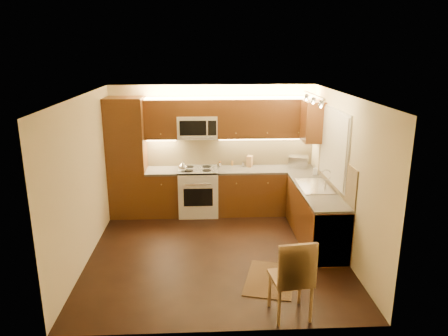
{
  "coord_description": "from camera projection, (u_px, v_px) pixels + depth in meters",
  "views": [
    {
      "loc": [
        -0.18,
        -6.18,
        3.17
      ],
      "look_at": [
        0.15,
        0.55,
        1.25
      ],
      "focal_mm": 33.78,
      "sensor_mm": 36.0,
      "label": 1
    }
  ],
  "objects": [
    {
      "name": "spice_jar_b",
      "position": [
        220.0,
        164.0,
        8.42
      ],
      "size": [
        0.05,
        0.05,
        0.09
      ],
      "primitive_type": "cylinder",
      "rotation": [
        0.0,
        0.0,
        -0.16
      ],
      "color": "brown",
      "rests_on": "counter_back_right"
    },
    {
      "name": "stove",
      "position": [
        198.0,
        191.0,
        8.28
      ],
      "size": [
        0.76,
        0.65,
        0.92
      ],
      "primitive_type": null,
      "color": "silver",
      "rests_on": "floor"
    },
    {
      "name": "wall_right",
      "position": [
        344.0,
        176.0,
        6.56
      ],
      "size": [
        0.01,
        4.0,
        2.5
      ],
      "primitive_type": "cube",
      "color": "beige",
      "rests_on": "ground"
    },
    {
      "name": "window_frame",
      "position": [
        334.0,
        146.0,
        7.0
      ],
      "size": [
        0.03,
        1.44,
        1.24
      ],
      "primitive_type": "cube",
      "color": "silver",
      "rests_on": "wall_right"
    },
    {
      "name": "dishwasher",
      "position": [
        327.0,
        233.0,
        6.49
      ],
      "size": [
        0.58,
        0.6,
        0.84
      ],
      "primitive_type": "cube",
      "color": "silver",
      "rests_on": "floor"
    },
    {
      "name": "spice_jar_a",
      "position": [
        220.0,
        165.0,
        8.33
      ],
      "size": [
        0.06,
        0.06,
        0.08
      ],
      "primitive_type": "cylinder",
      "rotation": [
        0.0,
        0.0,
        0.35
      ],
      "color": "silver",
      "rests_on": "counter_back_right"
    },
    {
      "name": "upper_cab_bridge",
      "position": [
        197.0,
        107.0,
        7.98
      ],
      "size": [
        0.76,
        0.35,
        0.31
      ],
      "primitive_type": "cube",
      "color": "#4C2810",
      "rests_on": "wall_back"
    },
    {
      "name": "microwave",
      "position": [
        197.0,
        127.0,
        8.07
      ],
      "size": [
        0.76,
        0.38,
        0.44
      ],
      "primitive_type": null,
      "color": "silver",
      "rests_on": "wall_back"
    },
    {
      "name": "base_cab_right",
      "position": [
        315.0,
        215.0,
        7.16
      ],
      "size": [
        0.6,
        2.0,
        0.86
      ],
      "primitive_type": "cube",
      "color": "#4C2810",
      "rests_on": "floor"
    },
    {
      "name": "track_light_bar",
      "position": [
        314.0,
        95.0,
        6.6
      ],
      "size": [
        0.04,
        1.2,
        0.03
      ],
      "primitive_type": "cube",
      "color": "silver",
      "rests_on": "ceiling"
    },
    {
      "name": "knife_block",
      "position": [
        250.0,
        161.0,
        8.36
      ],
      "size": [
        0.15,
        0.18,
        0.22
      ],
      "primitive_type": "cube",
      "rotation": [
        0.0,
        0.0,
        -0.34
      ],
      "color": "#9D7647",
      "rests_on": "counter_back_right"
    },
    {
      "name": "upper_cab_back_left",
      "position": [
        161.0,
        119.0,
        8.01
      ],
      "size": [
        0.62,
        0.35,
        0.75
      ],
      "primitive_type": "cube",
      "color": "#4C2810",
      "rests_on": "wall_back"
    },
    {
      "name": "soap_bottle",
      "position": [
        315.0,
        170.0,
        7.84
      ],
      "size": [
        0.1,
        0.1,
        0.17
      ],
      "primitive_type": "imported",
      "rotation": [
        0.0,
        0.0,
        -0.31
      ],
      "color": "white",
      "rests_on": "counter_right"
    },
    {
      "name": "upper_cab_back_right",
      "position": [
        267.0,
        118.0,
        8.1
      ],
      "size": [
        1.92,
        0.35,
        0.75
      ],
      "primitive_type": "cube",
      "color": "#4C2810",
      "rests_on": "wall_back"
    },
    {
      "name": "backsplash_right",
      "position": [
        335.0,
        172.0,
        6.96
      ],
      "size": [
        0.02,
        2.0,
        0.6
      ],
      "primitive_type": "cube",
      "color": "tan",
      "rests_on": "wall_right"
    },
    {
      "name": "pantry",
      "position": [
        127.0,
        158.0,
        8.05
      ],
      "size": [
        0.7,
        0.6,
        2.3
      ],
      "primitive_type": "cube",
      "color": "#4C2810",
      "rests_on": "floor"
    },
    {
      "name": "window_blinds",
      "position": [
        333.0,
        146.0,
        7.0
      ],
      "size": [
        0.02,
        1.36,
        1.16
      ],
      "primitive_type": "cube",
      "color": "silver",
      "rests_on": "wall_right"
    },
    {
      "name": "ceiling",
      "position": [
        216.0,
        96.0,
        6.13
      ],
      "size": [
        4.0,
        4.0,
        0.01
      ],
      "primitive_type": "cube",
      "color": "beige",
      "rests_on": "ground"
    },
    {
      "name": "upper_cab_right_corner",
      "position": [
        313.0,
        121.0,
        7.73
      ],
      "size": [
        0.35,
        0.5,
        0.75
      ],
      "primitive_type": "cube",
      "color": "#4C2810",
      "rests_on": "wall_right"
    },
    {
      "name": "faucet",
      "position": [
        326.0,
        178.0,
        7.14
      ],
      "size": [
        0.2,
        0.04,
        0.3
      ],
      "primitive_type": null,
      "color": "silver",
      "rests_on": "counter_right"
    },
    {
      "name": "base_cab_back_left",
      "position": [
        163.0,
        193.0,
        8.28
      ],
      "size": [
        0.62,
        0.6,
        0.86
      ],
      "primitive_type": "cube",
      "color": "#4C2810",
      "rests_on": "floor"
    },
    {
      "name": "counter_back_right",
      "position": [
        266.0,
        170.0,
        8.25
      ],
      "size": [
        1.92,
        0.6,
        0.04
      ],
      "primitive_type": "cube",
      "color": "#3C3A36",
      "rests_on": "base_cab_back_right"
    },
    {
      "name": "spice_jar_d",
      "position": [
        232.0,
        163.0,
        8.43
      ],
      "size": [
        0.05,
        0.05,
        0.1
      ],
      "primitive_type": "cylinder",
      "rotation": [
        0.0,
        0.0,
        -0.24
      ],
      "color": "#AF7A34",
      "rests_on": "counter_back_right"
    },
    {
      "name": "toaster_oven",
      "position": [
        299.0,
        162.0,
        8.33
      ],
      "size": [
        0.44,
        0.38,
        0.22
      ],
      "primitive_type": "cube",
      "rotation": [
        0.0,
        0.0,
        -0.32
      ],
      "color": "silver",
      "rests_on": "counter_back_right"
    },
    {
      "name": "wall_front",
      "position": [
        222.0,
        233.0,
        4.55
      ],
      "size": [
        4.0,
        0.01,
        2.5
      ],
      "primitive_type": "cube",
      "color": "beige",
      "rests_on": "ground"
    },
    {
      "name": "sink",
      "position": [
        315.0,
        182.0,
        7.15
      ],
      "size": [
        0.52,
        0.86,
        0.15
      ],
      "primitive_type": null,
      "color": "silver",
      "rests_on": "counter_right"
    },
    {
      "name": "counter_right",
      "position": [
        317.0,
        190.0,
        7.04
      ],
      "size": [
        0.6,
        2.0,
        0.04
      ],
      "primitive_type": "cube",
      "color": "#3C3A36",
      "rests_on": "base_cab_right"
    },
    {
      "name": "kettle",
      "position": [
        183.0,
        166.0,
        7.97
      ],
      "size": [
        0.18,
        0.18,
        0.2
      ],
      "primitive_type": null,
      "rotation": [
        0.0,
        0.0,
        -0.06
      ],
      "color": "silver",
      "rests_on": "stove"
    },
    {
      "name": "wall_left",
      "position": [
        84.0,
        180.0,
        6.38
      ],
      "size": [
        0.01,
        4.0,
        2.5
      ],
      "primitive_type": "cube",
      "color": "beige",
      "rests_on": "ground"
    },
    {
      "name": "base_cab_back_right",
      "position": [
        266.0,
        191.0,
        8.38
      ],
      "size": [
        1.92,
        0.6,
        0.86
      ],
      "primitive_type": "cube",
      "color": "#4C2810",
      "rests_on": "floor"
    },
    {
      "name": "dining_chair",
      "position": [
        291.0,
        276.0,
        5.08
      ],
      "size": [
        0.52,
        0.52,
        1.04
      ],
      "primitive_type": null,
      "rotation": [
        0.0,
        0.0,
        0.13
      ],
      "color": "#9D7647",
      "rests_on": "floor"
    },
    {
      "name": "counter_back_left",
      "position": [
        162.0,
        171.0,
        8.16
      ],
      "size": [
        0.62,
        0.6,
        0.04
      ],
      "primitive_type": "cube",
      "color": "#3C3A36",
      "rests_on": "base_cab_back_left"
    },
    {
      "name": "spice_jar_c",
      "position": [
        243.0,
        165.0,
        8.36
      ],
      "size": [
        0.06,
        0.06,
        0.09
      ],
      "primitive_type": "cylinder",
      "rotation": [
        0.0,
        0.0,
        -0.38
      ],
      "color": "silver",
      "rests_on": "counter_back_right"
    },
    {
      "name": "backsplash_back",
      "position": [
        230.0,
        151.0,
        8.41
      ],
      "size": [
        3.3,
        0.02,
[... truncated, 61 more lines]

